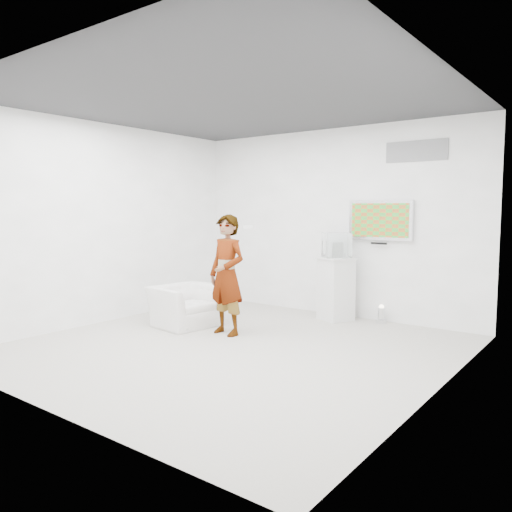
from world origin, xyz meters
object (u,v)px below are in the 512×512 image
armchair (185,306)px  pedestal (336,289)px  floor_uplight (381,314)px  tv (381,220)px  person (227,275)px

armchair → pedestal: bearing=-35.3°
floor_uplight → armchair: bearing=-140.2°
tv → pedestal: (-0.57, -0.31, -1.06)m
armchair → floor_uplight: 2.95m
tv → armchair: tv is taller
tv → pedestal: tv is taller
pedestal → floor_uplight: bearing=17.4°
person → pedestal: size_ratio=1.68×
person → floor_uplight: 2.48m
tv → floor_uplight: (0.09, -0.10, -1.42)m
tv → person: size_ratio=0.61×
pedestal → tv: bearing=28.5°
floor_uplight → pedestal: bearing=-162.6°
armchair → person: bearing=-83.5°
person → pedestal: bearing=71.7°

